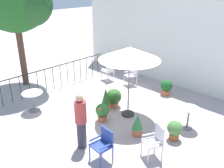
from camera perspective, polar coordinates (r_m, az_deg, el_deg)
name	(u,v)px	position (r m, az deg, el deg)	size (l,w,h in m)	color
ground_plane	(109,113)	(8.74, -0.62, -6.73)	(60.00, 60.00, 0.00)	#B5A5A4
villa_facade	(172,40)	(11.00, 14.01, 9.93)	(10.01, 0.30, 3.94)	white
terrace_railing	(57,73)	(10.72, -12.91, 2.51)	(0.03, 5.24, 1.01)	black
patio_umbrella_0	(130,54)	(7.75, 4.17, 7.04)	(2.01, 2.01, 2.50)	#2D2D2D
cafe_table_0	(33,98)	(9.09, -18.10, -3.17)	(0.73, 0.73, 0.72)	white
cafe_table_1	(189,114)	(8.00, 17.59, -6.81)	(0.60, 0.60, 0.73)	white
patio_chair_0	(109,70)	(11.32, -0.80, 3.27)	(0.56, 0.53, 0.86)	white
patio_chair_1	(132,74)	(10.88, 4.77, 2.42)	(0.57, 0.59, 0.90)	white
patio_chair_2	(155,139)	(6.58, 10.12, -12.71)	(0.60, 0.59, 0.93)	silver
patio_chair_3	(103,143)	(6.39, -2.05, -13.62)	(0.52, 0.49, 0.89)	#2A4292
potted_plant_0	(166,87)	(10.18, 12.67, -0.63)	(0.48, 0.48, 0.64)	#C96A3E
potted_plant_1	(83,108)	(8.55, -6.90, -5.71)	(0.25, 0.25, 0.45)	#CE6E45
potted_plant_2	(106,99)	(8.60, -1.46, -3.51)	(0.32, 0.32, 0.91)	#BC633B
potted_plant_3	(102,111)	(8.12, -2.32, -6.47)	(0.45, 0.45, 0.62)	#CA6544
potted_plant_4	(137,124)	(7.41, 6.01, -9.45)	(0.33, 0.33, 0.72)	#B85F3C
potted_plant_5	(175,129)	(7.44, 14.53, -10.29)	(0.45, 0.45, 0.61)	#95522B
potted_plant_6	(114,97)	(8.98, 0.44, -3.15)	(0.57, 0.57, 0.69)	#C66B49
standing_person	(81,121)	(6.71, -7.33, -8.52)	(0.35, 0.35, 1.65)	#33333D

